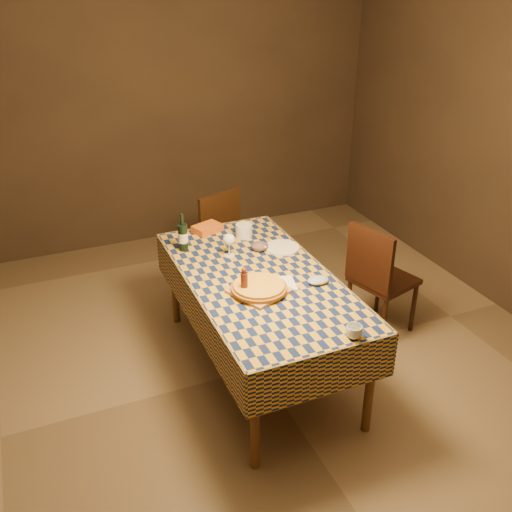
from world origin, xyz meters
The scene contains 16 objects.
room centered at (0.00, 0.00, 1.35)m, with size 5.00×5.10×2.70m.
dining_table centered at (0.00, 0.00, 0.69)m, with size 0.94×1.84×0.77m.
cutting_board centered at (-0.08, -0.19, 0.78)m, with size 0.31×0.31×0.02m, color tan.
pizza centered at (-0.08, -0.19, 0.81)m, with size 0.42×0.42×0.04m.
pepper_mill centered at (-0.18, -0.18, 0.86)m, with size 0.06×0.06×0.19m.
bowl centered at (0.16, 0.36, 0.79)m, with size 0.13×0.13×0.04m, color #624A52.
wine_glass centered at (-0.08, 0.36, 0.89)m, with size 0.10×0.10×0.17m.
wine_bottle centered at (-0.35, 0.58, 0.88)m, with size 0.09×0.09×0.28m.
deli_tub centered at (0.14, 0.61, 0.82)m, with size 0.13×0.13×0.10m, color white.
takeout_container centered at (-0.09, 0.82, 0.80)m, with size 0.21×0.15×0.05m, color #C35B19.
white_plate centered at (0.32, 0.32, 0.78)m, with size 0.26×0.26×0.01m, color white.
tumbler centered at (0.21, -0.85, 0.81)m, with size 0.10×0.10×0.08m, color silver.
flour_patch centered at (0.06, -0.14, 0.77)m, with size 0.25×0.19×0.00m, color white.
flour_bag centered at (0.32, -0.23, 0.79)m, with size 0.15×0.11×0.04m, color #9EB0CA.
chair_far centered at (0.10, 1.27, 0.52)m, with size 0.53×0.54×0.93m.
chair_right centered at (1.02, 0.07, 0.52)m, with size 0.53×0.52×0.93m.
Camera 1 is at (-1.32, -3.06, 2.64)m, focal length 40.00 mm.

